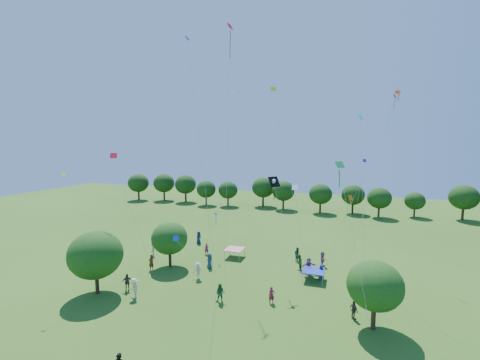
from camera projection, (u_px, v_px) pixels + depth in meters
name	position (u px, v px, depth m)	size (l,w,h in m)	color
near_tree_west	(96.00, 255.00, 30.29)	(5.02, 5.02, 6.10)	#422B19
near_tree_north	(170.00, 238.00, 37.08)	(4.16, 4.16, 5.30)	#422B19
near_tree_east	(375.00, 286.00, 24.44)	(4.20, 4.20, 5.41)	#422B19
treeline	(293.00, 191.00, 69.50)	(88.01, 8.77, 6.77)	#422B19
tent_red_stripe	(234.00, 249.00, 40.43)	(2.20, 2.20, 1.10)	red
tent_blue	(313.00, 271.00, 33.58)	(2.20, 2.20, 1.10)	#1930A6
crowd_person_0	(321.00, 272.00, 33.97)	(0.77, 0.42, 1.57)	navy
crowd_person_1	(151.00, 262.00, 36.30)	(0.68, 0.44, 1.83)	maroon
crowd_person_2	(299.00, 262.00, 36.38)	(0.88, 0.48, 1.79)	#2A5323
crowd_person_3	(153.00, 249.00, 41.04)	(1.17, 0.53, 1.79)	#AAA788
crowd_person_4	(354.00, 310.00, 26.15)	(0.93, 0.42, 1.58)	#453B37
crowd_person_5	(309.00, 266.00, 35.15)	(1.76, 0.63, 1.88)	#854D74
crowd_person_6	(210.00, 261.00, 36.87)	(0.87, 0.47, 1.76)	navy
crowd_person_7	(207.00, 249.00, 41.45)	(0.57, 0.36, 1.52)	maroon
crowd_person_8	(297.00, 254.00, 39.03)	(0.88, 0.47, 1.78)	#255732
crowd_person_9	(134.00, 288.00, 29.73)	(1.23, 0.55, 1.88)	beige
crowd_person_10	(127.00, 282.00, 31.21)	(1.00, 0.46, 1.71)	#403833
crowd_person_11	(323.00, 259.00, 37.59)	(1.63, 0.58, 1.75)	#945685
crowd_person_12	(199.00, 238.00, 45.97)	(0.89, 0.48, 1.80)	#1A234C
crowd_person_13	(272.00, 295.00, 28.75)	(0.57, 0.37, 1.54)	maroon
crowd_person_14	(220.00, 293.00, 28.87)	(0.88, 0.47, 1.78)	#265831
crowd_person_15	(198.00, 271.00, 33.94)	(1.18, 0.53, 1.80)	beige
pirate_kite	(275.00, 184.00, 32.64)	(5.38, 8.23, 9.61)	black
red_high_kite	(229.00, 69.00, 34.98)	(3.17, 9.96, 26.53)	red
small_kite_0	(119.00, 172.00, 34.05)	(1.85, 3.57, 12.02)	red
small_kite_1	(351.00, 204.00, 39.12)	(0.66, 5.78, 6.67)	orange
small_kite_2	(279.00, 120.00, 41.76)	(5.11, 3.79, 20.49)	#CFF015
small_kite_3	(375.00, 148.00, 27.99)	(6.23, 0.52, 17.66)	#188729
small_kite_4	(182.00, 244.00, 29.39)	(2.67, 3.57, 4.70)	blue
small_kite_5	(198.00, 129.00, 28.45)	(1.07, 3.64, 21.88)	purple
small_kite_6	(228.00, 144.00, 43.11)	(3.48, 3.80, 20.13)	silver
small_kite_7	(362.00, 168.00, 23.98)	(1.10, 3.09, 15.16)	#0DC4C1
small_kite_8	(383.00, 139.00, 36.98)	(4.67, 6.58, 18.77)	red
small_kite_9	(381.00, 151.00, 31.07)	(3.80, 2.93, 17.85)	red
small_kite_10	(88.00, 207.00, 30.20)	(6.42, 2.84, 10.31)	#C8F015
small_kite_11	(345.00, 195.00, 21.56)	(2.77, 1.63, 11.80)	#157732
small_kite_12	(215.00, 220.00, 39.89)	(1.38, 0.87, 4.46)	#1172B3
small_kite_13	(359.00, 195.00, 32.41)	(1.46, 2.30, 11.49)	purple
small_kite_14	(296.00, 195.00, 38.02)	(1.23, 1.92, 8.14)	white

